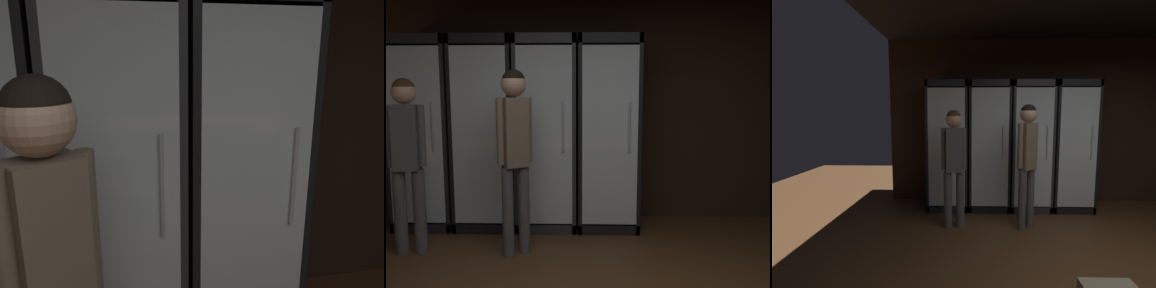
# 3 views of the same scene
# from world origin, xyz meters

# --- Properties ---
(wall_back) EXTENTS (6.00, 0.06, 2.80)m
(wall_back) POSITION_xyz_m (0.00, 3.03, 1.40)
(wall_back) COLOR black
(wall_back) RESTS_ON ground
(cooler_far_left) EXTENTS (0.64, 0.68, 2.05)m
(cooler_far_left) POSITION_xyz_m (-1.95, 2.70, 1.01)
(cooler_far_left) COLOR black
(cooler_far_left) RESTS_ON ground
(cooler_left) EXTENTS (0.64, 0.68, 2.05)m
(cooler_left) POSITION_xyz_m (-1.29, 2.70, 1.00)
(cooler_left) COLOR black
(cooler_left) RESTS_ON ground
(cooler_center) EXTENTS (0.64, 0.68, 2.05)m
(cooler_center) POSITION_xyz_m (-0.63, 2.70, 1.00)
(cooler_center) COLOR #2B2B30
(cooler_center) RESTS_ON ground
(cooler_right) EXTENTS (0.64, 0.68, 2.05)m
(cooler_right) POSITION_xyz_m (0.03, 2.70, 1.00)
(cooler_right) COLOR black
(cooler_right) RESTS_ON ground
(shopper_near) EXTENTS (0.33, 0.21, 1.59)m
(shopper_near) POSITION_xyz_m (-1.81, 1.83, 0.97)
(shopper_near) COLOR #4C4C4C
(shopper_near) RESTS_ON ground
(shopper_far) EXTENTS (0.29, 0.25, 1.67)m
(shopper_far) POSITION_xyz_m (-0.84, 1.83, 1.05)
(shopper_far) COLOR #4C4C4C
(shopper_far) RESTS_ON ground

